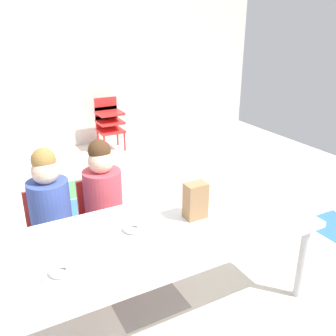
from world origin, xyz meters
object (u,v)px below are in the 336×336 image
at_px(kid_chair_red_stack, 109,120).
at_px(paper_bag_brown, 196,201).
at_px(donut_powdered_on_plate, 61,270).
at_px(donut_powdered_loose, 133,227).
at_px(seated_child_near_camera, 49,203).
at_px(craft_table, 161,236).
at_px(paper_plate_center_table, 119,222).
at_px(seated_child_middle_seat, 103,192).
at_px(paper_plate_near_edge, 61,274).

distance_m(kid_chair_red_stack, paper_bag_brown, 2.99).
distance_m(donut_powdered_on_plate, donut_powdered_loose, 0.49).
bearing_deg(seated_child_near_camera, craft_table, -51.44).
bearing_deg(craft_table, paper_plate_center_table, 134.69).
xyz_separation_m(seated_child_near_camera, donut_powdered_on_plate, (-0.10, -0.74, 0.02)).
xyz_separation_m(craft_table, paper_bag_brown, (0.24, 0.03, 0.15)).
relative_size(seated_child_middle_seat, donut_powdered_loose, 7.64).
bearing_deg(paper_plate_near_edge, donut_powdered_on_plate, 0.00).
height_order(paper_plate_near_edge, donut_powdered_loose, donut_powdered_loose).
distance_m(craft_table, kid_chair_red_stack, 3.06).
xyz_separation_m(donut_powdered_on_plate, donut_powdered_loose, (0.45, 0.20, -0.01)).
bearing_deg(paper_bag_brown, donut_powdered_on_plate, -169.42).
xyz_separation_m(seated_child_middle_seat, paper_plate_near_edge, (-0.45, -0.74, -0.00)).
bearing_deg(craft_table, seated_child_near_camera, 128.56).
relative_size(seated_child_near_camera, seated_child_middle_seat, 1.00).
xyz_separation_m(craft_table, paper_plate_center_table, (-0.18, 0.18, 0.05)).
height_order(craft_table, donut_powdered_on_plate, donut_powdered_on_plate).
xyz_separation_m(paper_plate_near_edge, paper_plate_center_table, (0.41, 0.31, 0.00)).
distance_m(kid_chair_red_stack, donut_powdered_on_plate, 3.37).
xyz_separation_m(kid_chair_red_stack, donut_powdered_on_plate, (-1.34, -3.09, 0.18)).
bearing_deg(paper_plate_center_table, kid_chair_red_stack, 71.41).
bearing_deg(donut_powdered_on_plate, seated_child_middle_seat, 58.40).
height_order(craft_table, donut_powdered_loose, donut_powdered_loose).
bearing_deg(paper_plate_near_edge, paper_plate_center_table, 37.32).
xyz_separation_m(craft_table, donut_powdered_on_plate, (-0.59, -0.13, 0.07)).
height_order(craft_table, seated_child_near_camera, seated_child_near_camera).
relative_size(seated_child_middle_seat, paper_plate_near_edge, 5.10).
height_order(paper_plate_center_table, donut_powdered_on_plate, donut_powdered_on_plate).
xyz_separation_m(craft_table, seated_child_near_camera, (-0.49, 0.61, 0.05)).
distance_m(seated_child_near_camera, paper_plate_near_edge, 0.74).
bearing_deg(donut_powdered_loose, paper_plate_near_edge, -156.17).
distance_m(seated_child_middle_seat, paper_plate_near_edge, 0.87).
relative_size(paper_plate_near_edge, paper_plate_center_table, 1.00).
xyz_separation_m(kid_chair_red_stack, paper_plate_center_table, (-0.93, -2.78, 0.16)).
bearing_deg(paper_plate_near_edge, seated_child_middle_seat, 58.40).
bearing_deg(paper_plate_center_table, donut_powdered_loose, -69.07).
height_order(paper_plate_near_edge, donut_powdered_on_plate, donut_powdered_on_plate).
height_order(seated_child_middle_seat, kid_chair_red_stack, seated_child_middle_seat).
relative_size(paper_bag_brown, paper_plate_center_table, 1.22).
bearing_deg(paper_plate_center_table, seated_child_middle_seat, 83.54).
distance_m(seated_child_middle_seat, kid_chair_red_stack, 2.51).
distance_m(seated_child_near_camera, paper_bag_brown, 0.94).
bearing_deg(seated_child_middle_seat, kid_chair_red_stack, 69.34).
height_order(seated_child_near_camera, donut_powdered_loose, seated_child_near_camera).
distance_m(craft_table, donut_powdered_on_plate, 0.60).
distance_m(paper_bag_brown, paper_plate_center_table, 0.46).
bearing_deg(paper_bag_brown, paper_plate_near_edge, -169.42).
distance_m(seated_child_middle_seat, paper_plate_center_table, 0.43).
distance_m(craft_table, paper_plate_near_edge, 0.60).
xyz_separation_m(paper_plate_center_table, donut_powdered_loose, (0.04, -0.11, 0.01)).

